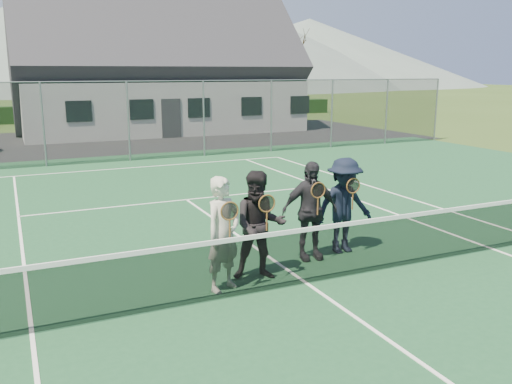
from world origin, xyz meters
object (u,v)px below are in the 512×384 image
at_px(player_c, 310,211).
at_px(clubhouse, 158,60).
at_px(player_a, 223,234).
at_px(player_b, 260,226).
at_px(player_d, 344,206).
at_px(tennis_net, 307,253).

bearing_deg(player_c, clubhouse, 81.67).
relative_size(player_a, player_c, 1.00).
distance_m(clubhouse, player_c, 23.40).
bearing_deg(player_c, player_b, -158.03).
distance_m(player_a, player_c, 2.05).
xyz_separation_m(player_a, player_d, (2.70, 0.74, -0.00)).
bearing_deg(player_a, player_c, 19.58).
bearing_deg(clubhouse, player_c, -98.33).
bearing_deg(clubhouse, player_d, -96.47).
distance_m(player_b, player_d, 2.07).
bearing_deg(player_b, tennis_net, -42.95).
bearing_deg(player_c, player_d, 4.25).
relative_size(tennis_net, player_d, 6.49).
distance_m(clubhouse, player_a, 24.42).
bearing_deg(tennis_net, player_d, 38.03).
bearing_deg(player_a, player_b, 15.23).
bearing_deg(player_b, player_a, -164.77).
height_order(player_a, player_c, same).
xyz_separation_m(player_b, player_d, (1.99, 0.55, -0.00)).
distance_m(clubhouse, player_b, 24.09).
distance_m(player_b, player_c, 1.32).
relative_size(player_b, player_d, 1.00).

